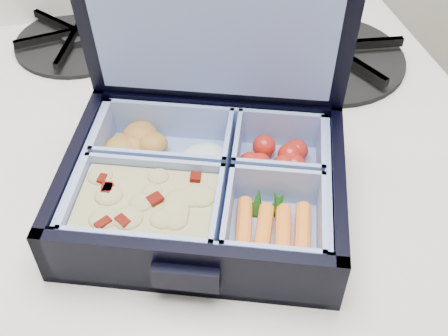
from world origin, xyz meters
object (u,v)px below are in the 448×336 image
object	(u,v)px
bento_box	(204,186)
fork	(263,96)
stove	(205,332)
burner_grate	(327,50)

from	to	relation	value
bento_box	fork	size ratio (longest dim) A/B	1.40
bento_box	fork	world-z (taller)	bento_box
stove	burner_grate	distance (m)	0.52
bento_box	fork	xyz separation A→B (m)	(0.10, 0.15, -0.03)
stove	bento_box	world-z (taller)	bento_box
burner_grate	bento_box	bearing A→B (deg)	-134.29
stove	burner_grate	xyz separation A→B (m)	(0.18, 0.08, 0.48)
bento_box	burner_grate	size ratio (longest dim) A/B	1.27
stove	burner_grate	world-z (taller)	burner_grate
bento_box	stove	bearing A→B (deg)	102.90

